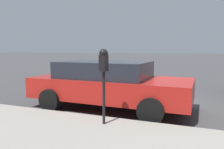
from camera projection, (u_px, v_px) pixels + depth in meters
name	position (u px, v px, depth m)	size (l,w,h in m)	color
ground_plane	(156.00, 105.00, 6.96)	(220.00, 220.00, 0.00)	#424244
parking_meter	(104.00, 67.00, 4.55)	(0.21, 0.19, 1.60)	black
car_red	(109.00, 83.00, 6.47)	(2.26, 4.69, 1.39)	#B21E19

